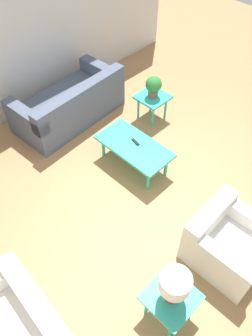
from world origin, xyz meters
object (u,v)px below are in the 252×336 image
object	(u,v)px
side_table_plant	(153,100)
potted_plant	(154,86)
loveseat	(17,334)
table_lamp	(175,285)
side_table_lamp	(171,299)
sofa	(70,105)
coffee_table	(134,147)
armchair	(226,243)

from	to	relation	value
side_table_plant	potted_plant	bearing A→B (deg)	116.57
loveseat	table_lamp	distance (m)	1.67
loveseat	potted_plant	xyz separation A→B (m)	(1.52, -3.73, 0.40)
side_table_lamp	sofa	bearing A→B (deg)	-22.09
coffee_table	side_table_lamp	xyz separation A→B (m)	(-1.83, 1.35, 0.01)
loveseat	side_table_plant	world-z (taller)	loveseat
armchair	potted_plant	size ratio (longest dim) A/B	2.37
loveseat	potted_plant	world-z (taller)	potted_plant
armchair	side_table_plant	distance (m)	2.80
coffee_table	side_table_plant	size ratio (longest dim) A/B	2.29
side_table_plant	table_lamp	xyz separation A→B (m)	(-2.41, 2.41, 0.38)
loveseat	armchair	bearing A→B (deg)	71.93
armchair	loveseat	xyz separation A→B (m)	(0.92, 2.35, -0.01)
coffee_table	table_lamp	world-z (taller)	table_lamp
armchair	side_table_plant	bearing A→B (deg)	59.38
coffee_table	table_lamp	size ratio (longest dim) A/B	2.55
side_table_plant	sofa	bearing A→B (deg)	45.63
side_table_lamp	potted_plant	bearing A→B (deg)	-45.06
armchair	side_table_lamp	world-z (taller)	armchair
side_table_lamp	table_lamp	bearing A→B (deg)	0.00
coffee_table	table_lamp	distance (m)	2.31
coffee_table	loveseat	bearing A→B (deg)	109.39
loveseat	side_table_lamp	world-z (taller)	loveseat
table_lamp	potted_plant	bearing A→B (deg)	-45.06
sofa	potted_plant	size ratio (longest dim) A/B	5.24
coffee_table	potted_plant	xyz separation A→B (m)	(0.57, -1.06, 0.30)
table_lamp	side_table_lamp	bearing A→B (deg)	0.00
coffee_table	side_table_plant	xyz separation A→B (m)	(0.57, -1.06, 0.01)
loveseat	coffee_table	xyz separation A→B (m)	(0.94, -2.67, 0.10)
sofa	loveseat	world-z (taller)	sofa
side_table_lamp	loveseat	bearing A→B (deg)	56.01
sofa	coffee_table	xyz separation A→B (m)	(-1.58, 0.03, 0.08)
coffee_table	side_table_plant	distance (m)	1.20
armchair	side_table_plant	world-z (taller)	armchair
table_lamp	sofa	bearing A→B (deg)	-22.09
coffee_table	side_table_lamp	world-z (taller)	side_table_lamp
sofa	loveseat	bearing A→B (deg)	39.30
side_table_plant	table_lamp	bearing A→B (deg)	134.94
sofa	armchair	world-z (taller)	sofa
armchair	side_table_plant	xyz separation A→B (m)	(2.44, -1.38, 0.10)
armchair	coffee_table	xyz separation A→B (m)	(1.86, -0.32, 0.09)
coffee_table	side_table_lamp	size ratio (longest dim) A/B	2.29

